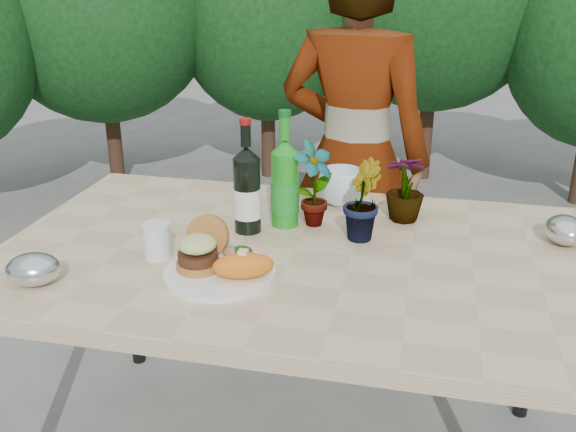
% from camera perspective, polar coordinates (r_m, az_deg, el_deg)
% --- Properties ---
extents(patio_table, '(1.60, 1.00, 0.75)m').
position_cam_1_polar(patio_table, '(1.77, 0.58, -4.70)').
color(patio_table, '#CCB388').
rests_on(patio_table, ground).
extents(shrub_hedge, '(6.84, 5.12, 2.16)m').
position_cam_1_polar(shrub_hedge, '(3.39, 8.77, 16.15)').
color(shrub_hedge, '#382316').
rests_on(shrub_hedge, ground).
extents(dinner_plate, '(0.28, 0.28, 0.01)m').
position_cam_1_polar(dinner_plate, '(1.61, -6.08, -5.09)').
color(dinner_plate, white).
rests_on(dinner_plate, patio_table).
extents(burger_stack, '(0.11, 0.16, 0.11)m').
position_cam_1_polar(burger_stack, '(1.62, -7.79, -2.90)').
color(burger_stack, '#B7722D').
rests_on(burger_stack, dinner_plate).
extents(sweet_potato, '(0.17, 0.12, 0.06)m').
position_cam_1_polar(sweet_potato, '(1.55, -3.99, -4.42)').
color(sweet_potato, orange).
rests_on(sweet_potato, dinner_plate).
extents(grilled_veg, '(0.08, 0.05, 0.03)m').
position_cam_1_polar(grilled_veg, '(1.67, -4.54, -3.13)').
color(grilled_veg, olive).
rests_on(grilled_veg, dinner_plate).
extents(wine_bottle, '(0.08, 0.08, 0.33)m').
position_cam_1_polar(wine_bottle, '(1.82, -3.66, 2.22)').
color(wine_bottle, black).
rests_on(wine_bottle, patio_table).
extents(sparkling_water, '(0.08, 0.08, 0.34)m').
position_cam_1_polar(sparkling_water, '(1.86, -0.28, 2.82)').
color(sparkling_water, '#198E1B').
rests_on(sparkling_water, patio_table).
extents(plastic_cup, '(0.07, 0.07, 0.09)m').
position_cam_1_polar(plastic_cup, '(1.71, -11.56, -2.16)').
color(plastic_cup, silver).
rests_on(plastic_cup, patio_table).
extents(seedling_left, '(0.16, 0.16, 0.25)m').
position_cam_1_polar(seedling_left, '(1.85, 2.28, 2.83)').
color(seedling_left, '#276020').
rests_on(seedling_left, patio_table).
extents(seedling_mid, '(0.12, 0.14, 0.22)m').
position_cam_1_polar(seedling_mid, '(1.78, 6.52, 1.42)').
color(seedling_mid, '#246021').
rests_on(seedling_mid, patio_table).
extents(seedling_right, '(0.14, 0.14, 0.20)m').
position_cam_1_polar(seedling_right, '(1.93, 10.40, 2.47)').
color(seedling_right, '#2E5E20').
rests_on(seedling_right, patio_table).
extents(blue_bowl, '(0.16, 0.16, 0.12)m').
position_cam_1_polar(blue_bowl, '(2.05, 4.75, 2.57)').
color(blue_bowl, white).
rests_on(blue_bowl, patio_table).
extents(foil_packet_left, '(0.15, 0.14, 0.08)m').
position_cam_1_polar(foil_packet_left, '(1.66, -21.69, -4.43)').
color(foil_packet_left, '#B8BBC0').
rests_on(foil_packet_left, patio_table).
extents(foil_packet_right, '(0.12, 0.14, 0.08)m').
position_cam_1_polar(foil_packet_right, '(1.92, 23.44, -1.15)').
color(foil_packet_right, silver).
rests_on(foil_packet_right, patio_table).
extents(person, '(0.62, 0.46, 1.57)m').
position_cam_1_polar(person, '(2.42, 5.86, 5.09)').
color(person, '#A37551').
rests_on(person, ground).
extents(terracotta_pot, '(0.17, 0.17, 0.14)m').
position_cam_1_polar(terracotta_pot, '(4.05, -16.14, 0.64)').
color(terracotta_pot, '#A83F2B').
rests_on(terracotta_pot, ground).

